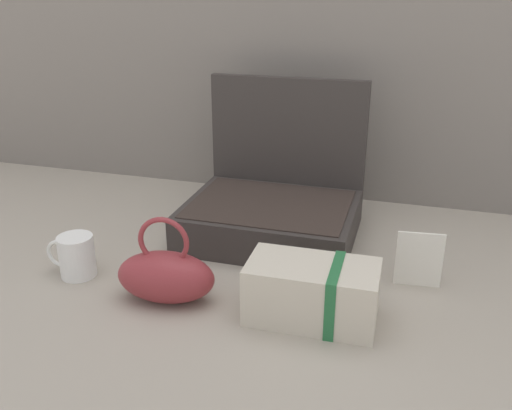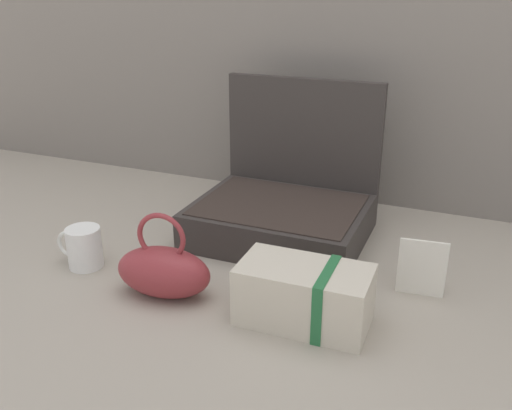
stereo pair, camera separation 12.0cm
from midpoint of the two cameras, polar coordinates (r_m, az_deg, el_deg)
name	(u,v)px [view 1 (the left image)]	position (r m, az deg, el deg)	size (l,w,h in m)	color
ground_plane	(270,278)	(1.29, -1.25, -7.48)	(6.00, 6.00, 0.00)	#9E9384
open_suitcase	(274,204)	(1.48, -0.47, 0.05)	(0.43, 0.36, 0.39)	#332D2B
teal_pouch_handbag	(166,275)	(1.20, -12.03, -7.09)	(0.22, 0.13, 0.19)	maroon
cream_toiletry_bag	(314,292)	(1.12, 2.83, -8.93)	(0.26, 0.14, 0.12)	beige
coffee_mug	(76,256)	(1.36, -20.32, -4.95)	(0.12, 0.08, 0.10)	white
info_card_left	(419,259)	(1.26, 13.69, -5.48)	(0.10, 0.01, 0.13)	white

